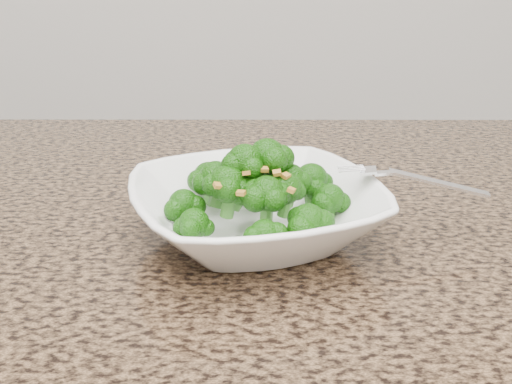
# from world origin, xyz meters

# --- Properties ---
(granite_counter) EXTENTS (1.64, 1.04, 0.03)m
(granite_counter) POSITION_xyz_m (0.00, 0.30, 0.89)
(granite_counter) COLOR brown
(granite_counter) RESTS_ON cabinet
(bowl) EXTENTS (0.30, 0.30, 0.06)m
(bowl) POSITION_xyz_m (0.16, 0.35, 0.93)
(bowl) COLOR white
(bowl) RESTS_ON granite_counter
(broccoli_pile) EXTENTS (0.21, 0.21, 0.06)m
(broccoli_pile) POSITION_xyz_m (0.16, 0.35, 0.99)
(broccoli_pile) COLOR #18580A
(broccoli_pile) RESTS_ON bowl
(garlic_topping) EXTENTS (0.13, 0.13, 0.01)m
(garlic_topping) POSITION_xyz_m (0.16, 0.35, 1.02)
(garlic_topping) COLOR #B8832D
(garlic_topping) RESTS_ON broccoli_pile
(fork) EXTENTS (0.17, 0.04, 0.01)m
(fork) POSITION_xyz_m (0.29, 0.36, 0.96)
(fork) COLOR silver
(fork) RESTS_ON bowl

